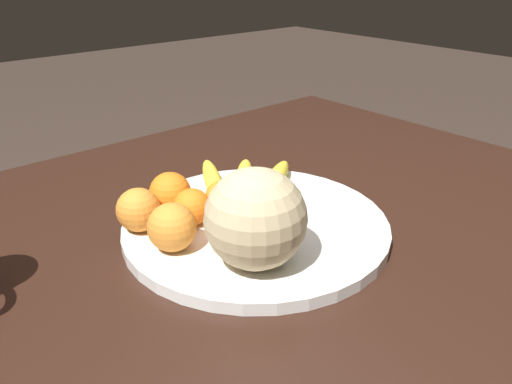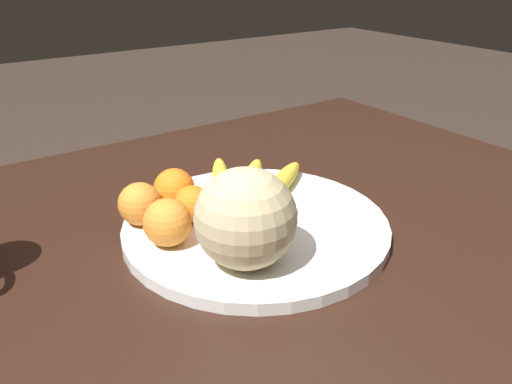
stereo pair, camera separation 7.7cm
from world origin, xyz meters
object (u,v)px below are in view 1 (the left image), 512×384
at_px(melon, 256,219).
at_px(banana_bunch, 245,182).
at_px(orange_back_right, 222,197).
at_px(orange_side_extra, 139,210).
at_px(kitchen_table, 295,274).
at_px(orange_back_left, 238,212).
at_px(orange_top_small, 170,193).
at_px(orange_front_right, 268,199).
at_px(orange_mid_center, 192,207).
at_px(orange_front_left, 172,227).
at_px(fruit_bowl, 256,225).

xyz_separation_m(melon, banana_bunch, (0.14, 0.19, -0.05)).
xyz_separation_m(orange_back_right, orange_side_extra, (-0.13, 0.04, 0.01)).
bearing_deg(orange_back_right, kitchen_table, -40.53).
bearing_deg(melon, orange_back_left, 64.96).
bearing_deg(orange_top_small, banana_bunch, -6.83).
bearing_deg(orange_front_right, melon, -139.45).
distance_m(orange_mid_center, orange_back_right, 0.06).
relative_size(orange_mid_center, orange_back_left, 1.02).
distance_m(orange_back_right, orange_side_extra, 0.13).
height_order(orange_front_left, orange_front_right, orange_front_left).
bearing_deg(banana_bunch, orange_side_extra, 132.81).
height_order(kitchen_table, orange_front_left, orange_front_left).
bearing_deg(kitchen_table, banana_bunch, 94.85).
bearing_deg(orange_front_right, orange_top_small, 131.09).
distance_m(banana_bunch, orange_top_small, 0.14).
bearing_deg(orange_side_extra, orange_front_right, -30.29).
relative_size(orange_back_left, orange_side_extra, 0.84).
distance_m(melon, orange_side_extra, 0.20).
xyz_separation_m(kitchen_table, orange_back_left, (-0.11, 0.02, 0.15)).
relative_size(orange_front_right, orange_top_small, 0.99).
xyz_separation_m(fruit_bowl, melon, (-0.08, -0.09, 0.08)).
height_order(melon, orange_top_small, melon).
relative_size(orange_front_left, orange_back_right, 1.24).
distance_m(melon, orange_top_small, 0.21).
height_order(orange_front_right, orange_back_left, orange_front_right).
bearing_deg(orange_side_extra, orange_top_small, 15.92).
height_order(orange_back_right, orange_side_extra, orange_side_extra).
bearing_deg(orange_top_small, orange_side_extra, -164.08).
relative_size(banana_bunch, orange_side_extra, 3.44).
bearing_deg(fruit_bowl, orange_front_left, 174.54).
distance_m(fruit_bowl, orange_mid_center, 0.11).
bearing_deg(orange_front_right, orange_back_right, 126.37).
height_order(melon, orange_mid_center, melon).
distance_m(kitchen_table, orange_back_left, 0.18).
relative_size(banana_bunch, orange_back_left, 4.08).
xyz_separation_m(fruit_bowl, orange_top_small, (-0.09, 0.11, 0.04)).
xyz_separation_m(orange_mid_center, orange_side_extra, (-0.07, 0.04, 0.00)).
xyz_separation_m(orange_front_left, orange_side_extra, (-0.01, 0.08, -0.00)).
distance_m(fruit_bowl, orange_back_left, 0.05).
bearing_deg(kitchen_table, orange_front_left, 169.49).
xyz_separation_m(orange_front_right, orange_top_small, (-0.10, 0.12, 0.00)).
height_order(fruit_bowl, orange_back_left, orange_back_left).
bearing_deg(orange_back_left, orange_mid_center, 126.70).
distance_m(orange_back_left, orange_top_small, 0.13).
height_order(orange_back_right, orange_top_small, orange_top_small).
xyz_separation_m(kitchen_table, banana_bunch, (-0.01, 0.12, 0.14)).
height_order(kitchen_table, orange_mid_center, orange_mid_center).
bearing_deg(banana_bunch, orange_back_right, 159.51).
bearing_deg(orange_top_small, orange_back_left, -67.41).
relative_size(banana_bunch, orange_top_small, 3.41).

